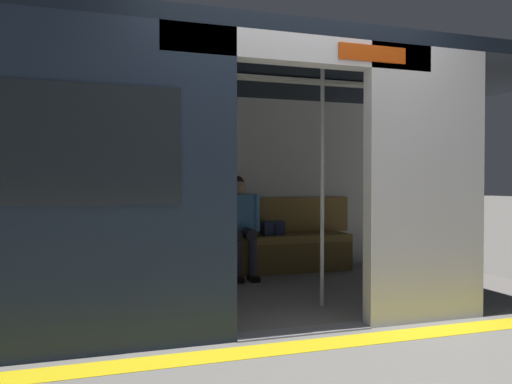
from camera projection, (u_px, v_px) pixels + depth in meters
ground_plane at (303, 332)px, 3.68m from camera, size 60.00×60.00×0.00m
platform_edge_strip at (320, 344)px, 3.39m from camera, size 8.00×0.24×0.01m
train_car at (244, 139)px, 4.82m from camera, size 6.40×2.83×2.28m
bench_seat at (224, 246)px, 5.88m from camera, size 3.22×0.44×0.46m
person_seated at (238, 219)px, 5.87m from camera, size 0.55×0.69×1.18m
handbag at (273, 228)px, 6.12m from camera, size 0.26×0.15×0.17m
book at (209, 236)px, 5.91m from camera, size 0.22×0.26×0.03m
grab_pole_door at (224, 186)px, 4.01m from camera, size 0.04×0.04×2.14m
grab_pole_far at (322, 186)px, 4.41m from camera, size 0.04×0.04×2.14m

